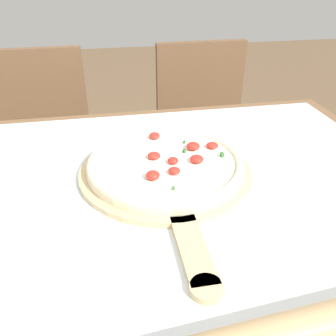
% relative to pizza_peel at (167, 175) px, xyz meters
% --- Properties ---
extents(dining_table, '(1.18, 1.02, 0.77)m').
position_rel_pizza_peel_xyz_m(dining_table, '(-0.02, -0.11, -0.12)').
color(dining_table, brown).
rests_on(dining_table, ground_plane).
extents(towel_cloth, '(1.10, 0.94, 0.00)m').
position_rel_pizza_peel_xyz_m(towel_cloth, '(-0.02, -0.11, -0.01)').
color(towel_cloth, silver).
rests_on(towel_cloth, dining_table).
extents(pizza_peel, '(0.37, 0.54, 0.01)m').
position_rel_pizza_peel_xyz_m(pizza_peel, '(0.00, 0.00, 0.00)').
color(pizza_peel, '#D6B784').
rests_on(pizza_peel, towel_cloth).
extents(pizza, '(0.34, 0.34, 0.04)m').
position_rel_pizza_peel_xyz_m(pizza, '(0.00, 0.02, 0.02)').
color(pizza, beige).
rests_on(pizza, pizza_peel).
extents(rolling_pin, '(0.45, 0.08, 0.05)m').
position_rel_pizza_peel_xyz_m(rolling_pin, '(0.09, -0.41, 0.02)').
color(rolling_pin, tan).
rests_on(rolling_pin, towel_cloth).
extents(chair_left, '(0.40, 0.40, 0.89)m').
position_rel_pizza_peel_xyz_m(chair_left, '(-0.38, 0.73, -0.27)').
color(chair_left, brown).
rests_on(chair_left, ground_plane).
extents(chair_right, '(0.40, 0.40, 0.89)m').
position_rel_pizza_peel_xyz_m(chair_right, '(0.30, 0.73, -0.27)').
color(chair_right, brown).
rests_on(chair_right, ground_plane).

